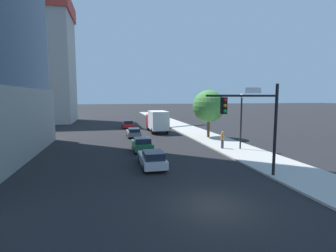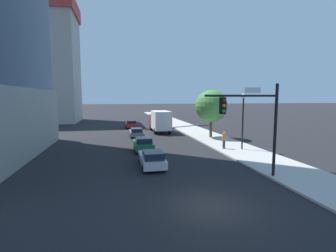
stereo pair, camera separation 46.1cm
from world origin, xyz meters
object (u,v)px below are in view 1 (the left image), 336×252
Objects in this scene: box_truck at (157,121)px; pedestrian_orange_shirt at (222,140)px; traffic_light_pole at (254,115)px; car_green at (142,144)px; street_tree at (209,106)px; car_gray at (133,132)px; car_red at (128,124)px; car_silver at (152,159)px; street_lamp at (241,113)px; construction_building at (40,56)px.

box_truck is 15.16m from pedestrian_orange_shirt.
car_green is (-6.06, 10.59, -3.58)m from traffic_light_pole.
pedestrian_orange_shirt is at bearing -100.80° from street_tree.
car_green is at bearing -107.11° from box_truck.
car_red is (0.00, 10.56, 0.03)m from car_gray.
car_red is at bearing 90.00° from car_silver.
car_red is at bearing 114.47° from street_lamp.
construction_building is 8.71× the size of car_gray.
car_red is 7.86m from box_truck.
street_lamp is 11.29m from car_silver.
street_lamp reaches higher than car_green.
car_gray is 0.98× the size of car_green.
car_red is 0.63× the size of box_truck.
street_tree reaches higher than street_lamp.
street_tree is 3.53× the size of pedestrian_orange_shirt.
box_truck reaches higher than car_red.
box_truck is at bearing -58.37° from car_red.
construction_building is 8.29× the size of car_red.
box_truck is (-5.86, 15.22, -2.02)m from street_lamp.
street_tree is at bearing 79.20° from pedestrian_orange_shirt.
pedestrian_orange_shirt is (-1.41, -7.38, -3.22)m from street_tree.
car_green is 2.34× the size of pedestrian_orange_shirt.
construction_building is 40.64m from street_tree.
traffic_light_pole is at bearing -73.07° from car_gray.
street_tree is 17.22m from car_red.
car_gray is 10.56m from car_red.
construction_building is at bearing 133.27° from street_tree.
street_tree is 8.18m from pedestrian_orange_shirt.
construction_building is 26.58m from car_red.
car_gray is 13.45m from pedestrian_orange_shirt.
car_red is at bearing 90.00° from car_gray.
street_lamp reaches higher than car_red.
box_truck is at bearing -45.13° from construction_building.
car_green is at bearing -63.49° from construction_building.
traffic_light_pole is 1.36× the size of car_silver.
car_green is at bearing -90.00° from car_red.
car_green reaches higher than car_gray.
street_lamp is at bearing 23.33° from car_silver.
car_silver is 19.96m from box_truck.
street_tree is 1.38× the size of car_silver.
construction_building is 46.92m from street_lamp.
pedestrian_orange_shirt is (8.25, -21.17, 0.37)m from car_red.
traffic_light_pole is 10.07m from pedestrian_orange_shirt.
pedestrian_orange_shirt is (8.25, -10.61, 0.41)m from car_gray.
car_gray is 9.31m from car_green.
box_truck is at bearing 72.89° from car_green.
car_gray is 2.29× the size of pedestrian_orange_shirt.
traffic_light_pole is 1.52× the size of car_gray.
street_tree is 1.46× the size of car_red.
car_green is at bearing -147.82° from street_tree.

